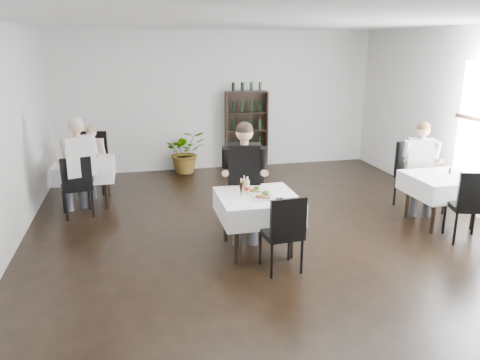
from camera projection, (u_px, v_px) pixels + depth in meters
name	position (u px, v px, depth m)	size (l,w,h in m)	color
room_shell	(281.00, 140.00, 6.03)	(9.00, 9.00, 9.00)	black
wine_shelf	(246.00, 131.00, 10.38)	(0.90, 0.28, 1.75)	black
main_table	(257.00, 206.00, 6.21)	(1.03, 1.03, 0.77)	black
left_table	(85.00, 170.00, 8.03)	(0.98, 0.98, 0.77)	black
right_table	(442.00, 185.00, 7.14)	(0.98, 0.98, 0.77)	black
potted_tree	(186.00, 152.00, 10.08)	(0.84, 0.73, 0.94)	#27581E
main_chair_far	(250.00, 194.00, 6.84)	(0.48, 0.49, 1.02)	black
main_chair_near	(284.00, 229.00, 5.59)	(0.48, 0.49, 0.98)	black
left_chair_far	(93.00, 158.00, 8.78)	(0.59, 0.60, 1.12)	black
left_chair_near	(77.00, 183.00, 7.42)	(0.55, 0.55, 1.01)	black
right_chair_far	(412.00, 170.00, 7.93)	(0.61, 0.62, 1.12)	black
right_chair_near	(471.00, 202.00, 6.44)	(0.60, 0.60, 1.05)	black
diner_main	(244.00, 172.00, 6.57)	(0.68, 0.71, 1.66)	#43444B
diner_left_far	(92.00, 155.00, 8.52)	(0.55, 0.59, 1.28)	#43444B
diner_left_near	(77.00, 159.00, 7.41)	(0.72, 0.76, 1.63)	#43444B
diner_right_far	(421.00, 160.00, 7.64)	(0.66, 0.70, 1.49)	#43444B
plate_far	(255.00, 191.00, 6.31)	(0.25, 0.25, 0.07)	white
plate_near	(263.00, 197.00, 6.05)	(0.30, 0.30, 0.09)	white
pilsner_dark	(241.00, 189.00, 6.07)	(0.06, 0.06, 0.26)	black
pilsner_lager	(244.00, 186.00, 6.20)	(0.06, 0.06, 0.26)	gold
coke_bottle	(247.00, 187.00, 6.18)	(0.06, 0.06, 0.24)	silver
napkin_cutlery	(278.00, 200.00, 5.97)	(0.20, 0.20, 0.02)	black
pepper_mill	(450.00, 171.00, 7.19)	(0.04, 0.04, 0.09)	black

